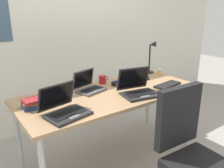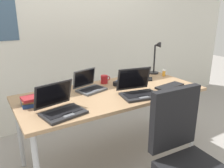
{
  "view_description": "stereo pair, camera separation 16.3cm",
  "coord_description": "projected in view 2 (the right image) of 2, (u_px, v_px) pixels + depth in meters",
  "views": [
    {
      "loc": [
        -1.23,
        -1.71,
        1.51
      ],
      "look_at": [
        0.0,
        0.0,
        0.82
      ],
      "focal_mm": 36.83,
      "sensor_mm": 36.0,
      "label": 1
    },
    {
      "loc": [
        -1.09,
        -1.8,
        1.51
      ],
      "look_at": [
        0.0,
        0.0,
        0.82
      ],
      "focal_mm": 36.83,
      "sensor_mm": 36.0,
      "label": 2
    }
  ],
  "objects": [
    {
      "name": "desk",
      "position": [
        112.0,
        97.0,
        2.26
      ],
      "size": [
        1.8,
        0.8,
        0.74
      ],
      "color": "#9E7A56",
      "rests_on": "ground_plane"
    },
    {
      "name": "external_keyboard",
      "position": [
        170.0,
        86.0,
        2.37
      ],
      "size": [
        0.34,
        0.16,
        0.02
      ],
      "primitive_type": "cube",
      "rotation": [
        0.0,
        0.0,
        0.13
      ],
      "color": "black",
      "rests_on": "desk"
    },
    {
      "name": "laptop_by_keyboard",
      "position": [
        138.0,
        90.0,
        2.15
      ],
      "size": [
        0.38,
        0.35,
        0.24
      ],
      "color": "#232326",
      "rests_on": "desk"
    },
    {
      "name": "laptop_back_right",
      "position": [
        60.0,
        107.0,
        1.77
      ],
      "size": [
        0.37,
        0.34,
        0.23
      ],
      "color": "#232326",
      "rests_on": "desk"
    },
    {
      "name": "wall_back",
      "position": [
        68.0,
        26.0,
        2.96
      ],
      "size": [
        6.0,
        0.13,
        2.6
      ],
      "color": "silver",
      "rests_on": "ground_plane"
    },
    {
      "name": "book_stack",
      "position": [
        32.0,
        101.0,
        1.92
      ],
      "size": [
        0.2,
        0.16,
        0.08
      ],
      "color": "navy",
      "rests_on": "desk"
    },
    {
      "name": "cell_phone",
      "position": [
        149.0,
        79.0,
        2.64
      ],
      "size": [
        0.14,
        0.15,
        0.01
      ],
      "primitive_type": "cube",
      "rotation": [
        0.0,
        0.0,
        -0.68
      ],
      "color": "black",
      "rests_on": "desk"
    },
    {
      "name": "computer_mouse",
      "position": [
        64.0,
        95.0,
        2.1
      ],
      "size": [
        0.07,
        0.1,
        0.03
      ],
      "primitive_type": "ellipsoid",
      "rotation": [
        0.0,
        0.0,
        -0.1
      ],
      "color": "black",
      "rests_on": "desk"
    },
    {
      "name": "laptop_back_left",
      "position": [
        89.0,
        86.0,
        2.28
      ],
      "size": [
        0.32,
        0.28,
        0.2
      ],
      "color": "#515459",
      "rests_on": "desk"
    },
    {
      "name": "coffee_mug",
      "position": [
        104.0,
        79.0,
        2.49
      ],
      "size": [
        0.11,
        0.08,
        0.09
      ],
      "color": "#B21E23",
      "rests_on": "desk"
    },
    {
      "name": "headphones",
      "position": [
        122.0,
        83.0,
        2.46
      ],
      "size": [
        0.21,
        0.18,
        0.04
      ],
      "color": "#335999",
      "rests_on": "desk"
    },
    {
      "name": "ground_plane",
      "position": [
        112.0,
        156.0,
        2.47
      ],
      "size": [
        12.0,
        12.0,
        0.0
      ],
      "primitive_type": "plane",
      "color": "gray"
    },
    {
      "name": "desk_lamp",
      "position": [
        156.0,
        58.0,
        2.8
      ],
      "size": [
        0.12,
        0.18,
        0.4
      ],
      "color": "black",
      "rests_on": "desk"
    },
    {
      "name": "pill_bottle",
      "position": [
        164.0,
        73.0,
        2.76
      ],
      "size": [
        0.04,
        0.04,
        0.08
      ],
      "color": "gold",
      "rests_on": "desk"
    }
  ]
}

